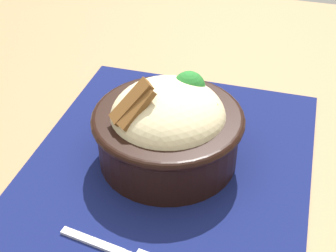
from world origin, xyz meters
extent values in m
cube|color=#99754C|center=(0.00, 0.00, 0.69)|extent=(1.16, 0.96, 0.03)
cylinder|color=olive|center=(-0.52, -0.42, 0.34)|extent=(0.04, 0.04, 0.68)
cube|color=#11194C|center=(0.03, 0.01, 0.71)|extent=(0.48, 0.34, 0.00)
cylinder|color=black|center=(-0.02, 0.01, 0.74)|extent=(0.17, 0.17, 0.07)
torus|color=black|center=(-0.02, 0.01, 0.77)|extent=(0.18, 0.18, 0.01)
ellipsoid|color=beige|center=(-0.02, 0.01, 0.77)|extent=(0.16, 0.16, 0.08)
sphere|color=#25732A|center=(-0.05, 0.03, 0.80)|extent=(0.04, 0.04, 0.04)
sphere|color=#25732A|center=(-0.02, -0.01, 0.79)|extent=(0.03, 0.03, 0.03)
cylinder|color=orange|center=(0.02, 0.01, 0.79)|extent=(0.02, 0.02, 0.01)
cylinder|color=orange|center=(-0.04, 0.01, 0.79)|extent=(0.02, 0.03, 0.01)
cylinder|color=orange|center=(-0.02, 0.05, 0.79)|extent=(0.02, 0.04, 0.01)
cube|color=brown|center=(0.01, -0.02, 0.81)|extent=(0.05, 0.05, 0.05)
cube|color=brown|center=(0.02, -0.02, 0.81)|extent=(0.05, 0.04, 0.04)
cube|color=silver|center=(0.13, -0.03, 0.71)|extent=(0.02, 0.07, 0.00)
camera|label=1|loc=(0.42, 0.14, 1.11)|focal=51.52mm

